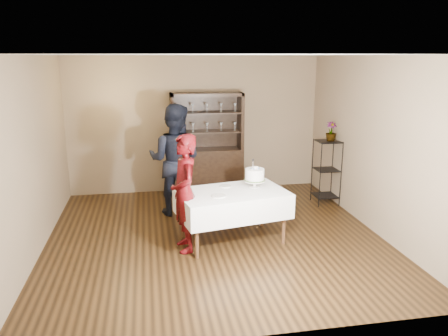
% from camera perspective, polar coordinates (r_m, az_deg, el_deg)
% --- Properties ---
extents(floor, '(5.00, 5.00, 0.00)m').
position_cam_1_polar(floor, '(6.77, -1.19, -8.94)').
color(floor, black).
rests_on(floor, ground).
extents(ceiling, '(5.00, 5.00, 0.00)m').
position_cam_1_polar(ceiling, '(6.21, -1.33, 14.57)').
color(ceiling, silver).
rests_on(ceiling, back_wall).
extents(back_wall, '(5.00, 0.02, 2.70)m').
position_cam_1_polar(back_wall, '(8.79, -3.79, 5.67)').
color(back_wall, '#76664B').
rests_on(back_wall, floor).
extents(wall_left, '(0.02, 5.00, 2.70)m').
position_cam_1_polar(wall_left, '(6.47, -23.70, 1.29)').
color(wall_left, '#76664B').
rests_on(wall_left, floor).
extents(wall_right, '(0.02, 5.00, 2.70)m').
position_cam_1_polar(wall_right, '(7.17, 18.92, 2.92)').
color(wall_right, '#76664B').
rests_on(wall_right, floor).
extents(china_hutch, '(1.40, 0.48, 2.00)m').
position_cam_1_polar(china_hutch, '(8.71, -2.22, 1.00)').
color(china_hutch, black).
rests_on(china_hutch, floor).
extents(plant_etagere, '(0.42, 0.42, 1.20)m').
position_cam_1_polar(plant_etagere, '(8.27, 13.24, -0.19)').
color(plant_etagere, black).
rests_on(plant_etagere, floor).
extents(cake_table, '(1.70, 1.23, 0.77)m').
position_cam_1_polar(cake_table, '(6.41, 1.07, -4.64)').
color(cake_table, silver).
rests_on(cake_table, floor).
extents(woman, '(0.47, 0.65, 1.67)m').
position_cam_1_polar(woman, '(6.10, -5.15, -3.30)').
color(woman, '#390507').
rests_on(woman, floor).
extents(man, '(1.13, 1.01, 1.92)m').
position_cam_1_polar(man, '(7.50, -6.43, 1.04)').
color(man, black).
rests_on(man, floor).
extents(cake, '(0.32, 0.32, 0.44)m').
position_cam_1_polar(cake, '(6.54, 4.03, -1.00)').
color(cake, white).
rests_on(cake, cake_table).
extents(plate_near, '(0.25, 0.25, 0.01)m').
position_cam_1_polar(plate_near, '(6.13, -0.72, -3.65)').
color(plate_near, white).
rests_on(plate_near, cake_table).
extents(plate_far, '(0.24, 0.24, 0.01)m').
position_cam_1_polar(plate_far, '(6.58, 0.16, -2.38)').
color(plate_far, white).
rests_on(plate_far, cake_table).
extents(potted_plant, '(0.20, 0.20, 0.35)m').
position_cam_1_polar(potted_plant, '(8.14, 13.81, 4.65)').
color(potted_plant, '#466631').
rests_on(potted_plant, plant_etagere).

